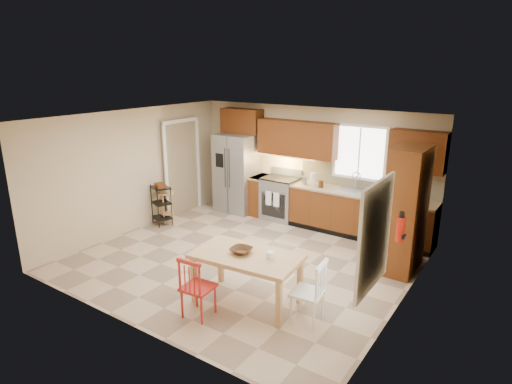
{
  "coord_description": "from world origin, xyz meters",
  "views": [
    {
      "loc": [
        4.09,
        -5.67,
        3.33
      ],
      "look_at": [
        -0.01,
        0.4,
        1.15
      ],
      "focal_mm": 30.0,
      "sensor_mm": 36.0,
      "label": 1
    }
  ],
  "objects_px": {
    "dining_table": "(247,279)",
    "utility_cart": "(161,205)",
    "range_stove": "(281,199)",
    "chair_red": "(198,286)",
    "pantry": "(406,210)",
    "table_bowl": "(241,253)",
    "fire_extinguisher": "(400,229)",
    "bar_stool": "(167,207)",
    "refrigerator": "(237,173)",
    "soap_bottle": "(369,191)",
    "chair_white": "(307,292)",
    "table_jar": "(270,256)"
  },
  "relations": [
    {
      "from": "range_stove",
      "to": "pantry",
      "type": "distance_m",
      "value": 3.19
    },
    {
      "from": "range_stove",
      "to": "bar_stool",
      "type": "height_order",
      "value": "range_stove"
    },
    {
      "from": "table_bowl",
      "to": "soap_bottle",
      "type": "bearing_deg",
      "value": 77.96
    },
    {
      "from": "chair_white",
      "to": "bar_stool",
      "type": "relative_size",
      "value": 1.3
    },
    {
      "from": "dining_table",
      "to": "bar_stool",
      "type": "relative_size",
      "value": 2.22
    },
    {
      "from": "dining_table",
      "to": "utility_cart",
      "type": "relative_size",
      "value": 1.75
    },
    {
      "from": "table_bowl",
      "to": "utility_cart",
      "type": "height_order",
      "value": "utility_cart"
    },
    {
      "from": "fire_extinguisher",
      "to": "table_jar",
      "type": "relative_size",
      "value": 2.84
    },
    {
      "from": "range_stove",
      "to": "chair_white",
      "type": "xyz_separation_m",
      "value": [
        2.38,
        -3.29,
        -0.01
      ]
    },
    {
      "from": "pantry",
      "to": "fire_extinguisher",
      "type": "relative_size",
      "value": 5.83
    },
    {
      "from": "chair_red",
      "to": "table_bowl",
      "type": "distance_m",
      "value": 0.76
    },
    {
      "from": "fire_extinguisher",
      "to": "dining_table",
      "type": "xyz_separation_m",
      "value": [
        -1.75,
        -1.3,
        -0.73
      ]
    },
    {
      "from": "range_stove",
      "to": "table_jar",
      "type": "distance_m",
      "value": 3.7
    },
    {
      "from": "pantry",
      "to": "dining_table",
      "type": "xyz_separation_m",
      "value": [
        -1.55,
        -2.35,
        -0.68
      ]
    },
    {
      "from": "range_stove",
      "to": "chair_white",
      "type": "distance_m",
      "value": 4.06
    },
    {
      "from": "table_bowl",
      "to": "utility_cart",
      "type": "xyz_separation_m",
      "value": [
        -3.29,
        1.6,
        -0.32
      ]
    },
    {
      "from": "fire_extinguisher",
      "to": "bar_stool",
      "type": "xyz_separation_m",
      "value": [
        -5.13,
        0.45,
        -0.76
      ]
    },
    {
      "from": "chair_red",
      "to": "bar_stool",
      "type": "xyz_separation_m",
      "value": [
        -3.03,
        2.4,
        -0.1
      ]
    },
    {
      "from": "pantry",
      "to": "chair_white",
      "type": "relative_size",
      "value": 2.35
    },
    {
      "from": "dining_table",
      "to": "chair_white",
      "type": "distance_m",
      "value": 0.95
    },
    {
      "from": "refrigerator",
      "to": "chair_white",
      "type": "relative_size",
      "value": 2.04
    },
    {
      "from": "dining_table",
      "to": "chair_red",
      "type": "distance_m",
      "value": 0.74
    },
    {
      "from": "table_jar",
      "to": "utility_cart",
      "type": "height_order",
      "value": "utility_cart"
    },
    {
      "from": "range_stove",
      "to": "chair_red",
      "type": "xyz_separation_m",
      "value": [
        1.08,
        -3.99,
        -0.01
      ]
    },
    {
      "from": "pantry",
      "to": "chair_red",
      "type": "distance_m",
      "value": 3.6
    },
    {
      "from": "dining_table",
      "to": "chair_red",
      "type": "height_order",
      "value": "chair_red"
    },
    {
      "from": "fire_extinguisher",
      "to": "pantry",
      "type": "bearing_deg",
      "value": 100.78
    },
    {
      "from": "chair_red",
      "to": "table_bowl",
      "type": "relative_size",
      "value": 2.9
    },
    {
      "from": "soap_bottle",
      "to": "pantry",
      "type": "height_order",
      "value": "pantry"
    },
    {
      "from": "fire_extinguisher",
      "to": "table_bowl",
      "type": "height_order",
      "value": "fire_extinguisher"
    },
    {
      "from": "pantry",
      "to": "refrigerator",
      "type": "bearing_deg",
      "value": 167.38
    },
    {
      "from": "fire_extinguisher",
      "to": "utility_cart",
      "type": "relative_size",
      "value": 0.41
    },
    {
      "from": "soap_bottle",
      "to": "chair_white",
      "type": "height_order",
      "value": "soap_bottle"
    },
    {
      "from": "utility_cart",
      "to": "chair_white",
      "type": "bearing_deg",
      "value": 3.77
    },
    {
      "from": "dining_table",
      "to": "chair_white",
      "type": "bearing_deg",
      "value": -2.15
    },
    {
      "from": "bar_stool",
      "to": "utility_cart",
      "type": "bearing_deg",
      "value": -98.67
    },
    {
      "from": "chair_red",
      "to": "bar_stool",
      "type": "distance_m",
      "value": 3.87
    },
    {
      "from": "chair_white",
      "to": "pantry",
      "type": "bearing_deg",
      "value": -19.73
    },
    {
      "from": "fire_extinguisher",
      "to": "dining_table",
      "type": "bearing_deg",
      "value": -143.34
    },
    {
      "from": "soap_bottle",
      "to": "pantry",
      "type": "xyz_separation_m",
      "value": [
        0.95,
        -0.9,
        0.05
      ]
    },
    {
      "from": "range_stove",
      "to": "table_bowl",
      "type": "distance_m",
      "value": 3.61
    },
    {
      "from": "utility_cart",
      "to": "chair_red",
      "type": "bearing_deg",
      "value": -13.12
    },
    {
      "from": "refrigerator",
      "to": "dining_table",
      "type": "bearing_deg",
      "value": -51.76
    },
    {
      "from": "range_stove",
      "to": "bar_stool",
      "type": "xyz_separation_m",
      "value": [
        -1.95,
        -1.59,
        -0.12
      ]
    },
    {
      "from": "table_bowl",
      "to": "range_stove",
      "type": "bearing_deg",
      "value": 111.83
    },
    {
      "from": "fire_extinguisher",
      "to": "table_bowl",
      "type": "xyz_separation_m",
      "value": [
        -1.84,
        -1.3,
        -0.35
      ]
    },
    {
      "from": "soap_bottle",
      "to": "table_bowl",
      "type": "relative_size",
      "value": 0.62
    },
    {
      "from": "pantry",
      "to": "chair_white",
      "type": "distance_m",
      "value": 2.45
    },
    {
      "from": "chair_red",
      "to": "table_bowl",
      "type": "height_order",
      "value": "chair_red"
    },
    {
      "from": "refrigerator",
      "to": "range_stove",
      "type": "bearing_deg",
      "value": 2.99
    }
  ]
}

